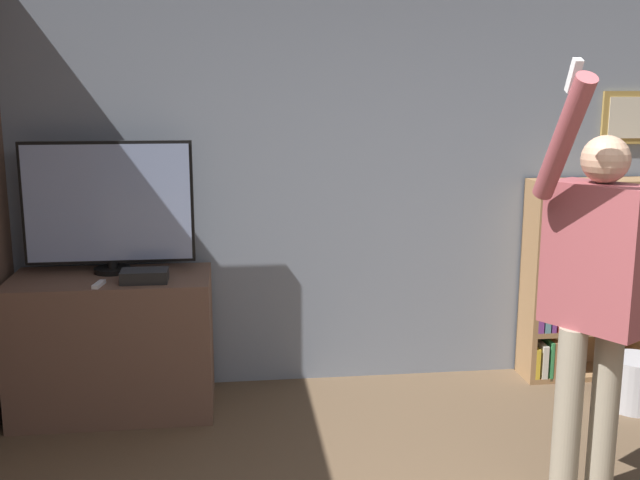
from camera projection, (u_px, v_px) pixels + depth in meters
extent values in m
cube|color=gray|center=(356.00, 182.00, 4.94)|extent=(6.41, 0.06, 2.70)
cube|color=#AD8942|center=(629.00, 118.00, 5.03)|extent=(0.37, 0.02, 0.35)
cube|color=beige|center=(630.00, 118.00, 5.01)|extent=(0.29, 0.01, 0.27)
cube|color=brown|center=(114.00, 344.00, 4.57)|extent=(1.19, 0.61, 0.85)
cylinder|color=black|center=(112.00, 270.00, 4.58)|extent=(0.22, 0.22, 0.03)
cylinder|color=black|center=(112.00, 264.00, 4.58)|extent=(0.06, 0.06, 0.05)
cube|color=black|center=(109.00, 203.00, 4.50)|extent=(1.01, 0.04, 0.74)
cube|color=#8C9EC6|center=(108.00, 203.00, 4.48)|extent=(0.98, 0.01, 0.70)
cube|color=black|center=(145.00, 276.00, 4.35)|extent=(0.27, 0.17, 0.07)
cube|color=white|center=(99.00, 284.00, 4.26)|extent=(0.06, 0.14, 0.02)
cube|color=#997047|center=(530.00, 281.00, 5.02)|extent=(0.04, 0.28, 1.37)
cube|color=#997047|center=(640.00, 278.00, 5.11)|extent=(0.04, 0.28, 1.37)
cube|color=#997047|center=(577.00, 275.00, 5.20)|extent=(0.82, 0.01, 1.37)
cube|color=#997047|center=(579.00, 372.00, 5.20)|extent=(0.75, 0.28, 0.04)
cube|color=#997047|center=(582.00, 328.00, 5.14)|extent=(0.75, 0.28, 0.04)
cube|color=#997047|center=(586.00, 280.00, 5.07)|extent=(0.75, 0.28, 0.04)
cube|color=#997047|center=(589.00, 230.00, 5.00)|extent=(0.75, 0.28, 0.04)
cube|color=#997047|center=(593.00, 182.00, 4.93)|extent=(0.75, 0.28, 0.04)
cube|color=gold|center=(532.00, 360.00, 5.11)|extent=(0.03, 0.22, 0.23)
cube|color=beige|center=(539.00, 359.00, 5.11)|extent=(0.04, 0.23, 0.25)
cube|color=#338447|center=(546.00, 357.00, 5.11)|extent=(0.02, 0.21, 0.27)
cube|color=#99663D|center=(550.00, 356.00, 5.13)|extent=(0.04, 0.25, 0.27)
cube|color=#7A3889|center=(535.00, 310.00, 5.05)|extent=(0.04, 0.25, 0.25)
cube|color=#5B8E99|center=(541.00, 309.00, 5.06)|extent=(0.04, 0.26, 0.26)
cube|color=#7A3889|center=(548.00, 310.00, 5.06)|extent=(0.03, 0.24, 0.25)
cube|color=red|center=(554.00, 312.00, 5.08)|extent=(0.04, 0.26, 0.22)
cube|color=#7A3889|center=(561.00, 311.00, 5.07)|extent=(0.02, 0.24, 0.23)
cube|color=#2D569E|center=(567.00, 312.00, 5.06)|extent=(0.02, 0.21, 0.23)
cube|color=#7A3889|center=(538.00, 266.00, 4.99)|extent=(0.04, 0.25, 0.19)
cube|color=#99663D|center=(544.00, 263.00, 5.00)|extent=(0.03, 0.26, 0.22)
cube|color=#7A3889|center=(551.00, 264.00, 4.98)|extent=(0.02, 0.22, 0.22)
cube|color=#99663D|center=(556.00, 265.00, 5.00)|extent=(0.03, 0.24, 0.19)
cube|color=red|center=(562.00, 266.00, 4.99)|extent=(0.02, 0.22, 0.19)
cube|color=#99663D|center=(565.00, 262.00, 5.01)|extent=(0.02, 0.25, 0.22)
cube|color=beige|center=(541.00, 215.00, 4.91)|extent=(0.04, 0.23, 0.20)
cube|color=orange|center=(546.00, 214.00, 4.91)|extent=(0.02, 0.23, 0.21)
cube|color=gold|center=(552.00, 212.00, 4.92)|extent=(0.04, 0.25, 0.23)
cube|color=#7A3889|center=(560.00, 216.00, 4.92)|extent=(0.04, 0.21, 0.18)
cube|color=#7A3889|center=(567.00, 215.00, 4.92)|extent=(0.03, 0.22, 0.19)
cylinder|color=gray|center=(567.00, 418.00, 3.50)|extent=(0.13, 0.13, 0.89)
cylinder|color=gray|center=(604.00, 416.00, 3.52)|extent=(0.13, 0.13, 0.89)
cube|color=#99474C|center=(598.00, 257.00, 3.36)|extent=(0.43, 0.51, 0.66)
sphere|color=tan|center=(606.00, 159.00, 3.27)|extent=(0.21, 0.21, 0.21)
cylinder|color=#99474C|center=(563.00, 139.00, 3.10)|extent=(0.09, 0.42, 0.55)
cube|color=white|center=(574.00, 76.00, 2.99)|extent=(0.04, 0.09, 0.14)
cylinder|color=#B7B7BC|center=(636.00, 383.00, 4.65)|extent=(0.34, 0.34, 0.32)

